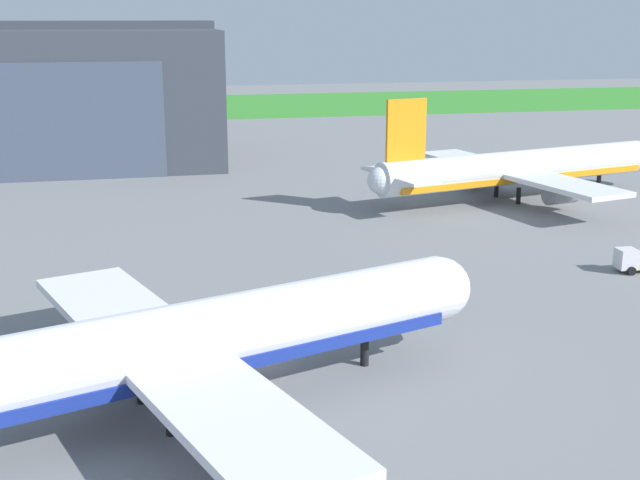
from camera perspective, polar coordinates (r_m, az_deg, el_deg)
ground_plane at (r=56.14m, az=-4.61°, el=-8.05°), size 440.00×440.00×0.00m
grass_field_strip at (r=211.61m, az=-10.64°, el=8.77°), size 440.00×56.00×0.08m
airliner_near_right at (r=48.24m, az=-9.40°, el=-7.00°), size 38.97×33.58×13.76m
airliner_far_left at (r=105.68m, az=13.25°, el=4.70°), size 40.84×33.49×12.87m
stair_truck at (r=79.32m, az=20.72°, el=-1.25°), size 4.67×2.25×2.12m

